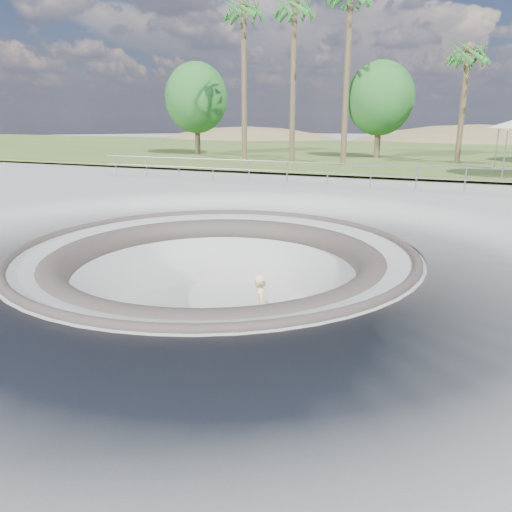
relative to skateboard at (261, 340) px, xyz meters
name	(u,v)px	position (x,y,z in m)	size (l,w,h in m)	color
ground	(215,249)	(-1.66, 0.99, 1.84)	(180.00, 180.00, 0.00)	#A3A29D
skate_bowl	(217,315)	(-1.66, 0.99, 0.01)	(14.00, 14.00, 4.10)	#A3A29D
grass_strip	(388,152)	(-1.66, 34.99, 2.06)	(180.00, 36.00, 0.12)	#405923
distant_hills	(437,198)	(2.11, 58.16, -5.18)	(103.20, 45.00, 28.60)	brown
safety_railing	(328,173)	(-1.66, 12.99, 2.53)	(25.00, 0.06, 1.03)	gray
skateboard	(261,340)	(0.00, 0.00, 0.00)	(0.78, 0.49, 0.08)	brown
skater	(262,308)	(0.00, 0.00, 0.83)	(0.59, 0.39, 1.62)	beige
palm_a	(244,14)	(-9.81, 22.25, 11.43)	(2.60, 2.60, 10.84)	brown
palm_b	(294,12)	(-6.47, 22.52, 11.39)	(2.60, 2.60, 10.81)	brown
palm_d	(468,55)	(3.93, 25.70, 8.78)	(2.60, 2.60, 7.99)	brown
bushy_tree_left	(196,98)	(-15.64, 26.35, 6.47)	(4.99, 4.53, 7.19)	brown
bushy_tree_mid	(380,98)	(-1.65, 28.12, 6.32)	(4.82, 4.39, 6.96)	brown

